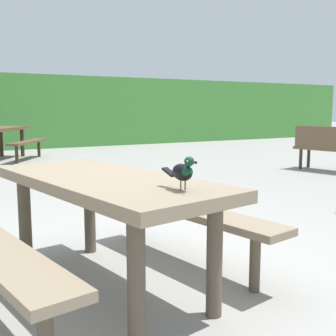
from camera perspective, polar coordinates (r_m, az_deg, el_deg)
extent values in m
plane|color=gray|center=(3.20, -5.55, -13.35)|extent=(60.00, 60.00, 0.00)
cube|color=#84725B|center=(2.69, -8.41, -1.87)|extent=(1.06, 1.91, 0.07)
cylinder|color=brown|center=(2.09, -4.30, -15.35)|extent=(0.09, 0.09, 0.67)
cylinder|color=brown|center=(2.41, 6.29, -12.10)|extent=(0.09, 0.09, 0.67)
cylinder|color=brown|center=(3.28, -18.75, -7.05)|extent=(0.09, 0.09, 0.67)
cylinder|color=brown|center=(3.49, -10.55, -5.83)|extent=(0.09, 0.09, 0.67)
cube|color=#84725B|center=(3.16, 2.65, -5.68)|extent=(0.58, 1.73, 0.05)
cylinder|color=brown|center=(2.81, 11.66, -12.33)|extent=(0.07, 0.07, 0.39)
cylinder|color=brown|center=(3.70, -4.11, -7.16)|extent=(0.07, 0.07, 0.39)
ellipsoid|color=black|center=(2.19, 1.93, -0.59)|extent=(0.08, 0.16, 0.09)
ellipsoid|color=#0F3823|center=(2.16, 2.57, -0.55)|extent=(0.06, 0.07, 0.06)
sphere|color=#0F3823|center=(2.14, 2.88, 0.88)|extent=(0.05, 0.05, 0.05)
sphere|color=#EAE08C|center=(2.14, 3.49, 1.03)|extent=(0.01, 0.01, 0.01)
sphere|color=#EAE08C|center=(2.11, 2.65, 0.95)|extent=(0.01, 0.01, 0.01)
cone|color=black|center=(2.10, 3.55, 0.77)|extent=(0.02, 0.03, 0.02)
cube|color=black|center=(2.29, 0.17, -0.55)|extent=(0.04, 0.10, 0.04)
cylinder|color=#47423D|center=(2.21, 2.33, -2.33)|extent=(0.01, 0.01, 0.05)
cylinder|color=#47423D|center=(2.19, 1.74, -2.41)|extent=(0.01, 0.01, 0.05)
cylinder|color=#382B1D|center=(10.95, -19.10, 3.24)|extent=(0.09, 0.09, 0.67)
cylinder|color=#382B1D|center=(11.17, -21.62, 3.20)|extent=(0.09, 0.09, 0.67)
cube|color=brown|center=(10.13, -18.39, 3.38)|extent=(1.17, 1.58, 0.05)
cylinder|color=#382B1D|center=(10.74, -17.06, 2.50)|extent=(0.07, 0.07, 0.39)
cylinder|color=#382B1D|center=(9.56, -19.77, 1.74)|extent=(0.07, 0.07, 0.39)
cube|color=brown|center=(8.44, 21.38, 2.39)|extent=(0.76, 1.46, 0.05)
cube|color=brown|center=(8.26, 20.89, 3.86)|extent=(0.37, 1.30, 0.40)
cylinder|color=#3D2F21|center=(8.85, 18.47, 1.33)|extent=(0.06, 0.06, 0.39)
cylinder|color=#3D2F21|center=(8.58, 17.49, 1.17)|extent=(0.06, 0.06, 0.39)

